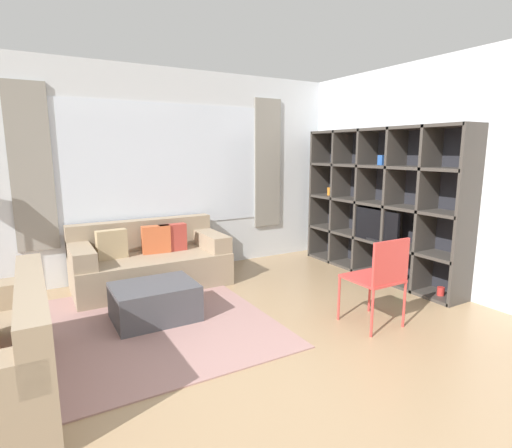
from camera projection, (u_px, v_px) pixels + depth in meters
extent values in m
plane|color=#9E7F5B|center=(320.00, 393.00, 2.75)|extent=(16.00, 16.00, 0.00)
cube|color=silver|center=(166.00, 173.00, 5.32)|extent=(6.26, 0.07, 2.70)
cube|color=silver|center=(166.00, 166.00, 5.27)|extent=(2.78, 0.01, 1.60)
cube|color=gray|center=(31.00, 168.00, 4.49)|extent=(0.44, 0.03, 1.90)
cube|color=gray|center=(267.00, 164.00, 6.02)|extent=(0.44, 0.03, 1.90)
cube|color=silver|center=(399.00, 174.00, 5.16)|extent=(0.07, 4.47, 2.70)
cube|color=gray|center=(119.00, 331.00, 3.69)|extent=(2.75, 2.32, 0.01)
cube|color=#232328|center=(388.00, 203.00, 5.29)|extent=(0.02, 2.43, 1.93)
cube|color=#3D3833|center=(467.00, 217.00, 4.17)|extent=(0.38, 0.04, 1.93)
cube|color=#3D3833|center=(427.00, 211.00, 4.58)|extent=(0.38, 0.04, 1.93)
cube|color=#3D3833|center=(393.00, 206.00, 5.00)|extent=(0.38, 0.04, 1.93)
cube|color=#3D3833|center=(365.00, 202.00, 5.41)|extent=(0.38, 0.04, 1.93)
cube|color=#3D3833|center=(341.00, 198.00, 5.82)|extent=(0.38, 0.04, 1.93)
cube|color=#3D3833|center=(319.00, 195.00, 6.24)|extent=(0.38, 0.04, 1.93)
cube|color=#3D3833|center=(375.00, 273.00, 5.37)|extent=(0.38, 2.43, 0.04)
cube|color=#3D3833|center=(377.00, 240.00, 5.29)|extent=(0.38, 2.43, 0.04)
cube|color=#3D3833|center=(379.00, 204.00, 5.20)|extent=(0.38, 2.43, 0.04)
cube|color=#3D3833|center=(381.00, 166.00, 5.12)|extent=(0.38, 2.43, 0.04)
cube|color=#3D3833|center=(383.00, 129.00, 5.03)|extent=(0.38, 2.43, 0.04)
cube|color=black|center=(376.00, 226.00, 5.08)|extent=(0.04, 0.73, 0.41)
cube|color=black|center=(376.00, 240.00, 5.12)|extent=(0.10, 0.24, 0.03)
cylinder|color=orange|center=(329.00, 191.00, 6.00)|extent=(0.06, 0.06, 0.12)
cylinder|color=#388947|center=(401.00, 275.00, 4.97)|extent=(0.08, 0.08, 0.18)
cube|color=#2856A8|center=(382.00, 160.00, 5.06)|extent=(0.08, 0.08, 0.12)
cylinder|color=red|center=(441.00, 291.00, 4.50)|extent=(0.08, 0.08, 0.10)
cube|color=gray|center=(152.00, 271.00, 4.88)|extent=(1.80, 0.89, 0.40)
cube|color=gray|center=(143.00, 234.00, 5.11)|extent=(1.80, 0.18, 0.38)
cube|color=gray|center=(81.00, 255.00, 4.44)|extent=(0.24, 0.83, 0.20)
cube|color=gray|center=(210.00, 240.00, 5.20)|extent=(0.24, 0.83, 0.20)
cube|color=#AD3D33|center=(173.00, 238.00, 5.02)|extent=(0.34, 0.13, 0.34)
cube|color=#C65B33|center=(156.00, 239.00, 4.92)|extent=(0.35, 0.15, 0.34)
cube|color=tan|center=(112.00, 244.00, 4.66)|extent=(0.35, 0.14, 0.34)
cube|color=gray|center=(32.00, 308.00, 2.72)|extent=(0.18, 1.65, 0.38)
cube|color=#47474C|center=(155.00, 302.00, 3.91)|extent=(0.78, 0.60, 0.36)
cylinder|color=#CC3D38|center=(370.00, 291.00, 4.11)|extent=(0.02, 0.02, 0.44)
cylinder|color=#CC3D38|center=(339.00, 298.00, 3.91)|extent=(0.02, 0.02, 0.44)
cylinder|color=#CC3D38|center=(404.00, 305.00, 3.74)|extent=(0.02, 0.02, 0.44)
cylinder|color=#CC3D38|center=(372.00, 314.00, 3.54)|extent=(0.02, 0.02, 0.44)
cube|color=#CC3D38|center=(372.00, 278.00, 3.78)|extent=(0.44, 0.46, 0.02)
cube|color=#CC3D38|center=(391.00, 262.00, 3.57)|extent=(0.44, 0.02, 0.40)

